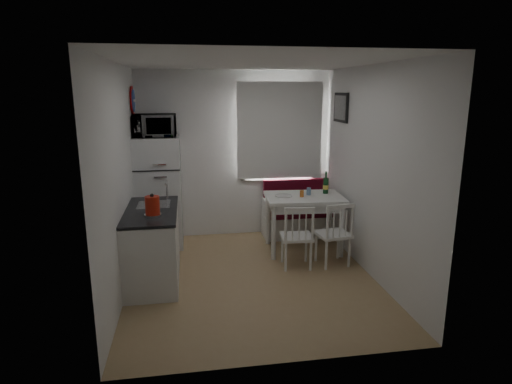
{
  "coord_description": "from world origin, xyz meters",
  "views": [
    {
      "loc": [
        -0.74,
        -4.91,
        2.29
      ],
      "look_at": [
        0.14,
        0.5,
        0.99
      ],
      "focal_mm": 30.0,
      "sensor_mm": 36.0,
      "label": 1
    }
  ],
  "objects_px": {
    "dining_table": "(304,202)",
    "chair_left": "(298,230)",
    "kettle": "(152,206)",
    "microwave": "(155,126)",
    "fridge": "(159,192)",
    "wine_bottle": "(326,182)",
    "bench": "(301,217)",
    "kitchen_counter": "(153,245)",
    "chair_right": "(336,228)"
  },
  "relations": [
    {
      "from": "dining_table",
      "to": "chair_left",
      "type": "bearing_deg",
      "value": -107.05
    },
    {
      "from": "kettle",
      "to": "microwave",
      "type": "bearing_deg",
      "value": 91.14
    },
    {
      "from": "dining_table",
      "to": "fridge",
      "type": "bearing_deg",
      "value": 168.53
    },
    {
      "from": "fridge",
      "to": "wine_bottle",
      "type": "bearing_deg",
      "value": -10.83
    },
    {
      "from": "bench",
      "to": "kitchen_counter",
      "type": "bearing_deg",
      "value": -148.86
    },
    {
      "from": "bench",
      "to": "dining_table",
      "type": "bearing_deg",
      "value": -102.68
    },
    {
      "from": "chair_right",
      "to": "wine_bottle",
      "type": "xyz_separation_m",
      "value": [
        0.1,
        0.76,
        0.44
      ]
    },
    {
      "from": "chair_left",
      "to": "kettle",
      "type": "height_order",
      "value": "kettle"
    },
    {
      "from": "dining_table",
      "to": "chair_left",
      "type": "height_order",
      "value": "chair_left"
    },
    {
      "from": "fridge",
      "to": "wine_bottle",
      "type": "height_order",
      "value": "fridge"
    },
    {
      "from": "dining_table",
      "to": "microwave",
      "type": "relative_size",
      "value": 1.95
    },
    {
      "from": "chair_left",
      "to": "dining_table",
      "type": "bearing_deg",
      "value": 73.79
    },
    {
      "from": "kitchen_counter",
      "to": "fridge",
      "type": "relative_size",
      "value": 0.8
    },
    {
      "from": "microwave",
      "to": "wine_bottle",
      "type": "distance_m",
      "value": 2.59
    },
    {
      "from": "bench",
      "to": "chair_left",
      "type": "height_order",
      "value": "bench"
    },
    {
      "from": "bench",
      "to": "kettle",
      "type": "height_order",
      "value": "kettle"
    },
    {
      "from": "chair_right",
      "to": "wine_bottle",
      "type": "relative_size",
      "value": 1.44
    },
    {
      "from": "kettle",
      "to": "wine_bottle",
      "type": "bearing_deg",
      "value": 24.6
    },
    {
      "from": "chair_left",
      "to": "kettle",
      "type": "distance_m",
      "value": 1.89
    },
    {
      "from": "fridge",
      "to": "wine_bottle",
      "type": "distance_m",
      "value": 2.47
    },
    {
      "from": "kitchen_counter",
      "to": "kettle",
      "type": "height_order",
      "value": "same"
    },
    {
      "from": "chair_left",
      "to": "fridge",
      "type": "bearing_deg",
      "value": 150.71
    },
    {
      "from": "chair_left",
      "to": "microwave",
      "type": "bearing_deg",
      "value": 151.81
    },
    {
      "from": "kettle",
      "to": "kitchen_counter",
      "type": "bearing_deg",
      "value": 99.01
    },
    {
      "from": "chair_left",
      "to": "fridge",
      "type": "height_order",
      "value": "fridge"
    },
    {
      "from": "chair_right",
      "to": "fridge",
      "type": "height_order",
      "value": "fridge"
    },
    {
      "from": "wine_bottle",
      "to": "fridge",
      "type": "bearing_deg",
      "value": 169.17
    },
    {
      "from": "chair_left",
      "to": "kitchen_counter",
      "type": "bearing_deg",
      "value": -174.7
    },
    {
      "from": "microwave",
      "to": "chair_right",
      "type": "bearing_deg",
      "value": -26.83
    },
    {
      "from": "fridge",
      "to": "kettle",
      "type": "height_order",
      "value": "fridge"
    },
    {
      "from": "chair_right",
      "to": "wine_bottle",
      "type": "height_order",
      "value": "wine_bottle"
    },
    {
      "from": "bench",
      "to": "chair_left",
      "type": "relative_size",
      "value": 2.7
    },
    {
      "from": "kitchen_counter",
      "to": "kettle",
      "type": "xyz_separation_m",
      "value": [
        0.05,
        -0.31,
        0.57
      ]
    },
    {
      "from": "kitchen_counter",
      "to": "kettle",
      "type": "relative_size",
      "value": 5.09
    },
    {
      "from": "chair_right",
      "to": "fridge",
      "type": "relative_size",
      "value": 0.29
    },
    {
      "from": "microwave",
      "to": "wine_bottle",
      "type": "relative_size",
      "value": 1.79
    },
    {
      "from": "dining_table",
      "to": "microwave",
      "type": "xyz_separation_m",
      "value": [
        -2.07,
        0.51,
        1.08
      ]
    },
    {
      "from": "chair_right",
      "to": "kettle",
      "type": "relative_size",
      "value": 1.82
    },
    {
      "from": "kitchen_counter",
      "to": "fridge",
      "type": "distance_m",
      "value": 1.3
    },
    {
      "from": "wine_bottle",
      "to": "chair_right",
      "type": "bearing_deg",
      "value": -97.49
    },
    {
      "from": "chair_left",
      "to": "kettle",
      "type": "bearing_deg",
      "value": -164.8
    },
    {
      "from": "fridge",
      "to": "kettle",
      "type": "xyz_separation_m",
      "value": [
        0.03,
        -1.56,
        0.21
      ]
    },
    {
      "from": "chair_left",
      "to": "microwave",
      "type": "distance_m",
      "value": 2.51
    },
    {
      "from": "dining_table",
      "to": "wine_bottle",
      "type": "bearing_deg",
      "value": 19.69
    },
    {
      "from": "bench",
      "to": "dining_table",
      "type": "height_order",
      "value": "bench"
    },
    {
      "from": "fridge",
      "to": "kettle",
      "type": "distance_m",
      "value": 1.57
    },
    {
      "from": "kitchen_counter",
      "to": "fridge",
      "type": "bearing_deg",
      "value": 89.1
    },
    {
      "from": "bench",
      "to": "chair_left",
      "type": "xyz_separation_m",
      "value": [
        -0.4,
        -1.33,
        0.24
      ]
    },
    {
      "from": "bench",
      "to": "wine_bottle",
      "type": "relative_size",
      "value": 3.82
    },
    {
      "from": "fridge",
      "to": "kettle",
      "type": "bearing_deg",
      "value": -88.9
    }
  ]
}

